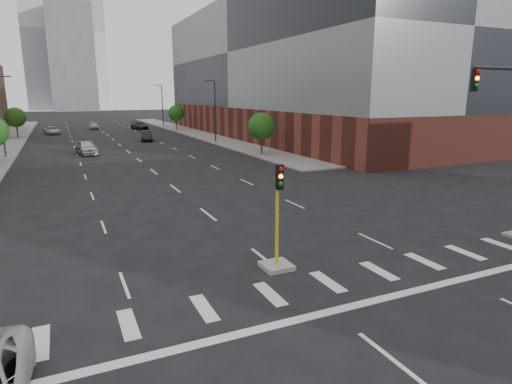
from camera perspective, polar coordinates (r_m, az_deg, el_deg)
sidewalk_left_far at (r=80.43m, az=-29.91°, el=6.21°), size 5.00×92.00×0.15m
sidewalk_right_far at (r=83.26m, az=-8.79°, el=7.93°), size 5.00×92.00×0.15m
building_right_main at (r=75.69m, az=5.06°, el=15.83°), size 24.00×70.00×22.00m
tower_left at (r=227.51m, az=-25.97°, el=18.73°), size 22.00×22.00×70.00m
tower_right at (r=268.41m, az=-21.91°, el=19.07°), size 20.00×20.00×80.00m
tower_mid at (r=206.48m, az=-23.38°, el=16.04°), size 18.00×18.00×44.00m
median_traffic_signal at (r=17.74m, az=2.83°, el=-7.26°), size 1.20×1.20×4.40m
streetlight_right_a at (r=64.39m, az=-5.56°, el=11.01°), size 1.60×0.22×9.07m
streetlight_right_b at (r=98.12m, az=-12.43°, el=11.41°), size 1.60×0.22×9.07m
streetlight_left at (r=56.12m, az=-30.85°, el=9.00°), size 1.60×0.22×9.07m
tree_left_far at (r=81.12m, az=-29.41°, el=8.67°), size 3.20×3.20×4.85m
tree_right_near at (r=50.82m, az=0.76°, el=8.75°), size 3.20×3.20×4.85m
tree_right_far at (r=88.57m, az=-10.58°, el=10.31°), size 3.20×3.20×4.85m
car_near_left at (r=55.42m, az=-21.69°, el=5.53°), size 2.62×5.14×1.68m
car_mid_right at (r=69.06m, az=-14.41°, el=7.27°), size 2.34×4.92×1.56m
car_far_left at (r=86.42m, az=-25.54°, el=7.42°), size 2.97×5.24×1.38m
car_deep_right at (r=91.59m, az=-15.28°, el=8.54°), size 3.19×5.90×1.63m
car_distant at (r=94.82m, az=-20.79°, el=8.23°), size 1.70×4.21×1.43m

